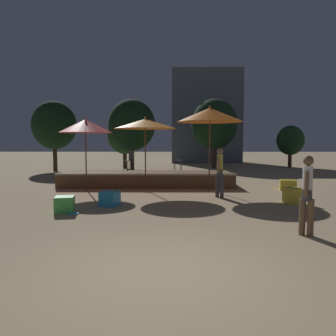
{
  "coord_description": "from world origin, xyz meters",
  "views": [
    {
      "loc": [
        0.11,
        -4.73,
        1.93
      ],
      "look_at": [
        0.0,
        7.79,
        0.93
      ],
      "focal_mm": 35.0,
      "sensor_mm": 36.0,
      "label": 1
    }
  ],
  "objects_px": {
    "patio_umbrella_0": "(145,124)",
    "background_tree_2": "(132,125)",
    "patio_umbrella_2": "(85,126)",
    "cube_seat_0": "(288,185)",
    "bistro_chair_0": "(176,158)",
    "background_tree_1": "(290,140)",
    "cube_seat_2": "(65,204)",
    "person_1": "(307,193)",
    "background_tree_0": "(125,135)",
    "patio_umbrella_1": "(210,115)",
    "cube_seat_3": "(110,199)",
    "background_tree_3": "(214,124)",
    "person_0": "(220,171)",
    "cube_seat_1": "(294,196)",
    "frisbee_disc": "(74,213)",
    "background_tree_4": "(54,125)",
    "bistro_chair_1": "(130,159)"
  },
  "relations": [
    {
      "from": "cube_seat_0",
      "to": "background_tree_3",
      "type": "height_order",
      "value": "background_tree_3"
    },
    {
      "from": "patio_umbrella_2",
      "to": "cube_seat_0",
      "type": "bearing_deg",
      "value": 2.01
    },
    {
      "from": "cube_seat_3",
      "to": "background_tree_4",
      "type": "height_order",
      "value": "background_tree_4"
    },
    {
      "from": "patio_umbrella_0",
      "to": "patio_umbrella_1",
      "type": "relative_size",
      "value": 0.87
    },
    {
      "from": "cube_seat_3",
      "to": "background_tree_3",
      "type": "height_order",
      "value": "background_tree_3"
    },
    {
      "from": "patio_umbrella_1",
      "to": "bistro_chair_1",
      "type": "relative_size",
      "value": 3.71
    },
    {
      "from": "person_0",
      "to": "person_1",
      "type": "bearing_deg",
      "value": 127.65
    },
    {
      "from": "cube_seat_2",
      "to": "person_0",
      "type": "height_order",
      "value": "person_0"
    },
    {
      "from": "patio_umbrella_0",
      "to": "person_1",
      "type": "height_order",
      "value": "patio_umbrella_0"
    },
    {
      "from": "patio_umbrella_0",
      "to": "background_tree_2",
      "type": "height_order",
      "value": "background_tree_2"
    },
    {
      "from": "cube_seat_0",
      "to": "person_0",
      "type": "height_order",
      "value": "person_0"
    },
    {
      "from": "patio_umbrella_1",
      "to": "person_1",
      "type": "bearing_deg",
      "value": -78.72
    },
    {
      "from": "person_1",
      "to": "patio_umbrella_0",
      "type": "bearing_deg",
      "value": -30.03
    },
    {
      "from": "patio_umbrella_1",
      "to": "cube_seat_1",
      "type": "distance_m",
      "value": 4.57
    },
    {
      "from": "cube_seat_1",
      "to": "cube_seat_0",
      "type": "bearing_deg",
      "value": 73.76
    },
    {
      "from": "bistro_chair_0",
      "to": "background_tree_3",
      "type": "height_order",
      "value": "background_tree_3"
    },
    {
      "from": "background_tree_1",
      "to": "cube_seat_1",
      "type": "bearing_deg",
      "value": -109.41
    },
    {
      "from": "person_1",
      "to": "bistro_chair_0",
      "type": "bearing_deg",
      "value": -43.8
    },
    {
      "from": "patio_umbrella_1",
      "to": "patio_umbrella_2",
      "type": "bearing_deg",
      "value": -178.9
    },
    {
      "from": "patio_umbrella_0",
      "to": "background_tree_2",
      "type": "xyz_separation_m",
      "value": [
        -1.67,
        9.65,
        0.45
      ]
    },
    {
      "from": "patio_umbrella_2",
      "to": "background_tree_0",
      "type": "xyz_separation_m",
      "value": [
        -0.0,
        10.98,
        -0.14
      ]
    },
    {
      "from": "cube_seat_2",
      "to": "cube_seat_0",
      "type": "bearing_deg",
      "value": 29.51
    },
    {
      "from": "cube_seat_2",
      "to": "person_1",
      "type": "xyz_separation_m",
      "value": [
        5.72,
        -2.19,
        0.66
      ]
    },
    {
      "from": "patio_umbrella_2",
      "to": "frisbee_disc",
      "type": "xyz_separation_m",
      "value": [
        0.75,
        -4.27,
        -2.53
      ]
    },
    {
      "from": "patio_umbrella_1",
      "to": "background_tree_2",
      "type": "height_order",
      "value": "background_tree_2"
    },
    {
      "from": "cube_seat_3",
      "to": "person_1",
      "type": "height_order",
      "value": "person_1"
    },
    {
      "from": "background_tree_0",
      "to": "background_tree_3",
      "type": "distance_m",
      "value": 6.69
    },
    {
      "from": "cube_seat_3",
      "to": "frisbee_disc",
      "type": "distance_m",
      "value": 1.38
    },
    {
      "from": "patio_umbrella_2",
      "to": "cube_seat_0",
      "type": "xyz_separation_m",
      "value": [
        8.11,
        0.28,
        -2.35
      ]
    },
    {
      "from": "cube_seat_0",
      "to": "background_tree_4",
      "type": "relative_size",
      "value": 0.16
    },
    {
      "from": "cube_seat_0",
      "to": "person_0",
      "type": "relative_size",
      "value": 0.43
    },
    {
      "from": "bistro_chair_0",
      "to": "background_tree_0",
      "type": "relative_size",
      "value": 0.24
    },
    {
      "from": "cube_seat_2",
      "to": "background_tree_0",
      "type": "distance_m",
      "value": 15.2
    },
    {
      "from": "bistro_chair_0",
      "to": "background_tree_1",
      "type": "bearing_deg",
      "value": -30.92
    },
    {
      "from": "person_1",
      "to": "background_tree_0",
      "type": "height_order",
      "value": "background_tree_0"
    },
    {
      "from": "cube_seat_0",
      "to": "bistro_chair_1",
      "type": "distance_m",
      "value": 6.77
    },
    {
      "from": "cube_seat_2",
      "to": "background_tree_2",
      "type": "height_order",
      "value": "background_tree_2"
    },
    {
      "from": "patio_umbrella_0",
      "to": "patio_umbrella_1",
      "type": "bearing_deg",
      "value": 0.83
    },
    {
      "from": "background_tree_1",
      "to": "background_tree_2",
      "type": "distance_m",
      "value": 12.18
    },
    {
      "from": "bistro_chair_0",
      "to": "background_tree_0",
      "type": "bearing_deg",
      "value": 31.68
    },
    {
      "from": "patio_umbrella_2",
      "to": "background_tree_0",
      "type": "bearing_deg",
      "value": 90.02
    },
    {
      "from": "patio_umbrella_1",
      "to": "patio_umbrella_2",
      "type": "height_order",
      "value": "patio_umbrella_1"
    },
    {
      "from": "patio_umbrella_0",
      "to": "background_tree_1",
      "type": "height_order",
      "value": "background_tree_1"
    },
    {
      "from": "patio_umbrella_1",
      "to": "frisbee_disc",
      "type": "relative_size",
      "value": 12.34
    },
    {
      "from": "cube_seat_1",
      "to": "background_tree_4",
      "type": "height_order",
      "value": "background_tree_4"
    },
    {
      "from": "background_tree_0",
      "to": "background_tree_1",
      "type": "xyz_separation_m",
      "value": [
        12.53,
        1.33,
        -0.37
      ]
    },
    {
      "from": "patio_umbrella_1",
      "to": "bistro_chair_0",
      "type": "distance_m",
      "value": 2.91
    },
    {
      "from": "patio_umbrella_0",
      "to": "frisbee_disc",
      "type": "relative_size",
      "value": 10.75
    },
    {
      "from": "frisbee_disc",
      "to": "background_tree_0",
      "type": "distance_m",
      "value": 15.46
    },
    {
      "from": "cube_seat_1",
      "to": "person_1",
      "type": "height_order",
      "value": "person_1"
    }
  ]
}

